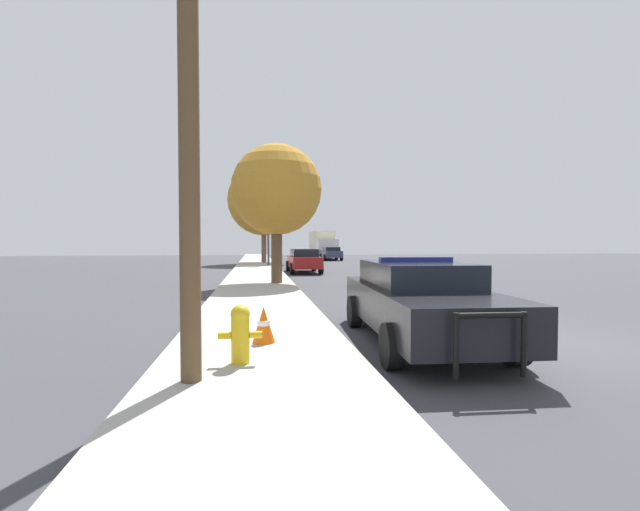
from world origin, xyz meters
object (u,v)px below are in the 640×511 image
at_px(utility_pole, 188,79).
at_px(traffic_cone, 264,325).
at_px(car_background_distant, 331,253).
at_px(fire_hydrant, 240,332).
at_px(tree_sidewalk_near, 276,190).
at_px(box_truck, 323,244).
at_px(tree_sidewalk_far, 264,200).
at_px(car_background_midblock, 304,260).
at_px(police_car, 419,299).
at_px(traffic_light, 286,217).

bearing_deg(utility_pole, traffic_cone, 64.15).
bearing_deg(car_background_distant, fire_hydrant, -101.84).
distance_m(fire_hydrant, tree_sidewalk_near, 12.43).
relative_size(car_background_distant, box_truck, 0.59).
bearing_deg(tree_sidewalk_far, fire_hydrant, -91.72).
xyz_separation_m(fire_hydrant, tree_sidewalk_far, (0.92, 30.46, 4.84)).
height_order(utility_pole, car_background_midblock, utility_pole).
bearing_deg(utility_pole, tree_sidewalk_far, 87.28).
height_order(tree_sidewalk_near, traffic_cone, tree_sidewalk_near).
height_order(utility_pole, traffic_cone, utility_pole).
relative_size(police_car, traffic_cone, 8.62).
bearing_deg(car_background_midblock, traffic_light, 95.32).
relative_size(traffic_light, traffic_cone, 8.41).
bearing_deg(utility_pole, box_truck, 78.98).
distance_m(car_background_midblock, tree_sidewalk_far, 12.21).
height_order(police_car, box_truck, box_truck).
distance_m(car_background_midblock, box_truck, 23.86).
relative_size(car_background_distant, traffic_cone, 7.14).
bearing_deg(fire_hydrant, box_truck, 79.54).
bearing_deg(tree_sidewalk_near, police_car, -78.89).
relative_size(police_car, car_background_midblock, 1.14).
xyz_separation_m(car_background_distant, car_background_midblock, (-4.73, -17.34, 0.03)).
bearing_deg(traffic_cone, utility_pole, -115.85).
relative_size(fire_hydrant, car_background_distant, 0.19).
xyz_separation_m(fire_hydrant, traffic_light, (2.44, 25.56, 3.12)).
height_order(traffic_light, tree_sidewalk_near, tree_sidewalk_near).
bearing_deg(car_background_distant, traffic_light, -115.49).
bearing_deg(police_car, fire_hydrant, 26.68).
xyz_separation_m(fire_hydrant, tree_sidewalk_near, (1.09, 11.90, 3.42)).
height_order(car_background_distant, car_background_midblock, car_background_midblock).
xyz_separation_m(box_truck, tree_sidewalk_far, (-6.97, -12.27, 3.76)).
bearing_deg(police_car, traffic_light, -85.05).
bearing_deg(box_truck, traffic_light, 71.41).
bearing_deg(police_car, car_background_midblock, -86.45).
relative_size(utility_pole, tree_sidewalk_far, 0.85).
relative_size(fire_hydrant, tree_sidewalk_far, 0.10).
xyz_separation_m(traffic_light, tree_sidewalk_far, (-1.53, 4.90, 1.72)).
relative_size(police_car, tree_sidewalk_far, 0.62).
relative_size(police_car, tree_sidewalk_near, 0.90).
xyz_separation_m(box_truck, tree_sidewalk_near, (-6.80, -30.83, 2.34)).
bearing_deg(tree_sidewalk_far, car_background_distant, 42.27).
bearing_deg(box_truck, tree_sidewalk_near, 76.57).
bearing_deg(traffic_cone, traffic_light, 85.08).
bearing_deg(traffic_cone, tree_sidewalk_far, 88.88).
bearing_deg(box_truck, police_car, 82.48).
xyz_separation_m(fire_hydrant, box_truck, (7.89, 42.73, 1.08)).
distance_m(fire_hydrant, box_truck, 43.46).
bearing_deg(tree_sidewalk_near, car_background_distant, 74.88).
relative_size(fire_hydrant, tree_sidewalk_near, 0.14).
height_order(utility_pole, traffic_light, utility_pole).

